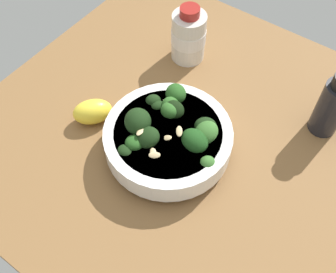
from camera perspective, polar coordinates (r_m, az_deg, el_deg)
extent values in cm
cube|color=brown|center=(73.59, 1.81, 0.46)|extent=(68.88, 68.88, 4.10)
cylinder|color=white|center=(68.50, 0.00, -1.59)|extent=(11.53, 11.53, 1.36)
cylinder|color=white|center=(66.25, 0.00, -0.30)|extent=(20.97, 20.97, 4.08)
cylinder|color=silver|center=(64.91, 0.00, 0.52)|extent=(17.54, 17.54, 0.80)
cylinder|color=#589D47|center=(68.22, 0.31, 2.83)|extent=(1.48, 1.62, 1.83)
ellipsoid|color=#2D6023|center=(66.92, 0.32, 3.70)|extent=(4.60, 4.91, 4.49)
cylinder|color=#3C7A32|center=(64.62, 3.69, -1.61)|extent=(1.78, 1.70, 1.71)
ellipsoid|color=#194216|center=(62.93, 3.78, -0.58)|extent=(5.26, 4.29, 4.71)
cylinder|color=#589D47|center=(67.00, 5.19, 0.58)|extent=(1.73, 1.90, 1.96)
ellipsoid|color=black|center=(65.62, 5.31, 1.45)|extent=(4.96, 5.42, 3.92)
cylinder|color=#2F662B|center=(66.05, -4.19, 1.22)|extent=(1.93, 2.15, 1.58)
ellipsoid|color=black|center=(64.65, -4.29, 2.13)|extent=(6.60, 6.69, 4.45)
cylinder|color=#2F662B|center=(68.03, 0.86, 2.97)|extent=(1.73, 1.74, 1.37)
ellipsoid|color=black|center=(66.80, 0.87, 3.80)|extent=(4.22, 3.98, 4.32)
cylinder|color=#3C7A32|center=(69.27, 0.29, 3.62)|extent=(1.62, 1.62, 1.68)
ellipsoid|color=#2D6023|center=(67.98, 0.29, 4.50)|extent=(4.39, 4.48, 3.88)
cylinder|color=#4A8F3C|center=(63.63, 5.43, -4.54)|extent=(1.34, 1.38, 1.87)
ellipsoid|color=#386B2B|center=(62.30, 5.54, -3.81)|extent=(3.81, 4.03, 3.21)
cylinder|color=#3C7A32|center=(69.46, -1.50, 3.54)|extent=(1.17, 0.89, 1.64)
ellipsoid|color=black|center=(68.29, -1.53, 4.33)|extent=(3.28, 3.11, 2.90)
cylinder|color=#4A8F3C|center=(64.54, -2.88, -0.91)|extent=(1.71, 1.74, 1.11)
ellipsoid|color=black|center=(63.30, -2.93, -0.15)|extent=(5.80, 5.90, 4.68)
cylinder|color=#4A8F3C|center=(70.61, 1.08, 5.01)|extent=(1.99, 1.98, 1.64)
ellipsoid|color=#23511C|center=(69.19, 1.11, 6.01)|extent=(5.50, 5.96, 4.68)
cylinder|color=#2F662B|center=(65.29, 5.28, -0.21)|extent=(1.74, 1.65, 1.05)
ellipsoid|color=#386B2B|center=(64.05, 5.38, 0.57)|extent=(4.82, 5.61, 4.02)
cylinder|color=#4A8F3C|center=(70.14, -2.05, 4.17)|extent=(1.49, 1.60, 1.60)
ellipsoid|color=black|center=(69.01, -2.09, 4.94)|extent=(4.05, 4.20, 3.14)
cylinder|color=#4A8F3C|center=(64.99, -4.60, -1.68)|extent=(1.44, 1.42, 1.70)
ellipsoid|color=#23511C|center=(63.67, -4.69, -0.89)|extent=(3.90, 4.28, 3.15)
cylinder|color=#2F662B|center=(64.81, -5.93, -2.84)|extent=(1.56, 1.28, 1.69)
ellipsoid|color=black|center=(63.55, -6.04, -2.12)|extent=(4.02, 4.23, 3.74)
ellipsoid|color=#DBBC84|center=(62.69, -3.92, 0.69)|extent=(1.29, 1.95, 0.71)
ellipsoid|color=#DBBC84|center=(63.79, -0.18, -0.20)|extent=(2.03, 1.57, 1.09)
ellipsoid|color=#DBBC84|center=(61.01, -1.92, -2.63)|extent=(2.07, 1.89, 0.72)
ellipsoid|color=#DBBC84|center=(62.28, 1.60, 0.74)|extent=(1.87, 2.05, 0.83)
ellipsoid|color=#DBBC84|center=(62.02, -2.08, -2.37)|extent=(2.01, 1.98, 0.72)
ellipsoid|color=#DBBC84|center=(68.01, -0.42, 4.56)|extent=(1.79, 1.95, 1.44)
ellipsoid|color=yellow|center=(72.25, -10.58, 3.45)|extent=(7.72, 8.08, 4.57)
cylinder|color=black|center=(72.91, 21.97, 3.71)|extent=(4.90, 4.90, 10.58)
cylinder|color=beige|center=(80.53, 2.91, 13.85)|extent=(6.60, 6.60, 9.88)
cylinder|color=maroon|center=(76.82, 3.09, 17.12)|extent=(3.76, 3.76, 1.78)
cylinder|color=silver|center=(80.34, 2.91, 14.00)|extent=(6.73, 6.73, 2.94)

